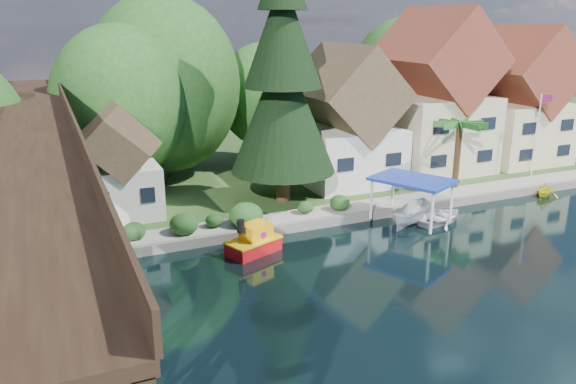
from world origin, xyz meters
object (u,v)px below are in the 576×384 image
boat_yellow (546,188)px  boat_white_a (441,215)px  house_left (345,125)px  conifer (283,78)px  house_center (433,102)px  boat_canopy (411,205)px  palm_tree (460,126)px  shed (118,167)px  flagpole (539,126)px  tugboat (254,241)px  trestle_bridge (34,192)px  house_right (516,104)px

boat_yellow → boat_white_a: bearing=73.4°
house_left → conifer: conifer is taller
house_center → conifer: 16.41m
house_center → boat_canopy: house_center is taller
palm_tree → boat_white_a: palm_tree is taller
shed → boat_white_a: size_ratio=1.90×
flagpole → tugboat: (-26.98, -4.78, -4.08)m
conifer → boat_yellow: (19.90, -5.72, -8.77)m
trestle_bridge → boat_yellow: trestle_bridge is taller
flagpole → house_center: bearing=137.1°
house_right → tugboat: bearing=-161.0°
tugboat → boat_yellow: size_ratio=1.57×
palm_tree → tugboat: size_ratio=1.53×
house_left → flagpole: 16.27m
house_left → conifer: 8.53m
house_center → flagpole: bearing=-42.9°
shed → house_right: bearing=2.4°
trestle_bridge → conifer: 18.47m
house_left → shed: size_ratio=1.40×
trestle_bridge → palm_tree: size_ratio=7.86×
house_right → boat_yellow: (-4.84, -8.78, -5.16)m
house_left → boat_yellow: house_left is taller
shed → boat_canopy: (17.61, -8.43, -2.44)m
house_right → palm_tree: 12.20m
trestle_bridge → boat_canopy: bearing=2.3°
flagpole → conifer: bearing=174.0°
boat_white_a → boat_canopy: bearing=66.2°
flagpole → boat_yellow: size_ratio=3.00×
shed → palm_tree: bearing=-8.8°
boat_white_a → conifer: bearing=33.9°
flagpole → boat_yellow: (-2.18, -3.39, -4.17)m
house_right → boat_canopy: (-18.39, -9.93, -4.39)m
conifer → boat_white_a: 14.38m
boat_canopy → trestle_bridge: bearing=-177.7°
trestle_bridge → palm_tree: trestle_bridge is taller
trestle_bridge → house_right: house_right is taller
palm_tree → boat_yellow: bearing=-29.0°
house_right → flagpole: house_right is taller
trestle_bridge → boat_white_a: (24.94, 0.60, -4.92)m
palm_tree → boat_canopy: (-7.46, -4.53, -4.02)m
house_center → shed: size_ratio=1.77×
conifer → flagpole: conifer is taller
trestle_bridge → boat_white_a: size_ratio=10.71×
house_center → boat_yellow: (4.16, -9.28, -5.80)m
tugboat → boat_canopy: size_ratio=0.61×
house_center → boat_canopy: 14.91m
trestle_bridge → house_left: bearing=25.2°
tugboat → flagpole: bearing=10.0°
house_left → boat_canopy: bearing=-92.3°
house_left → house_right: size_ratio=0.88×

